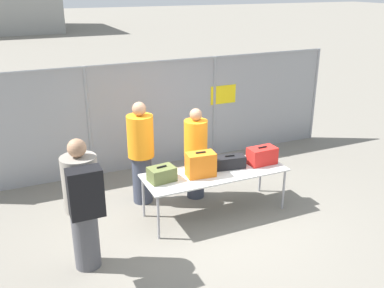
{
  "coord_description": "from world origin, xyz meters",
  "views": [
    {
      "loc": [
        -2.71,
        -5.5,
        3.66
      ],
      "look_at": [
        0.06,
        0.73,
        1.05
      ],
      "focal_mm": 40.0,
      "sensor_mm": 36.0,
      "label": 1
    }
  ],
  "objects_px": {
    "suitcase_orange": "(201,164)",
    "suitcase_red": "(262,156)",
    "security_worker_far": "(141,152)",
    "suitcase_black": "(229,162)",
    "suitcase_olive": "(162,174)",
    "traveler_hooded": "(83,202)",
    "inspection_table": "(215,174)",
    "utility_trailer": "(182,114)",
    "security_worker_near": "(196,152)"
  },
  "relations": [
    {
      "from": "inspection_table",
      "to": "suitcase_orange",
      "type": "height_order",
      "value": "suitcase_orange"
    },
    {
      "from": "traveler_hooded",
      "to": "suitcase_red",
      "type": "bearing_deg",
      "value": 1.81
    },
    {
      "from": "security_worker_near",
      "to": "utility_trailer",
      "type": "distance_m",
      "value": 3.98
    },
    {
      "from": "suitcase_red",
      "to": "utility_trailer",
      "type": "height_order",
      "value": "suitcase_red"
    },
    {
      "from": "inspection_table",
      "to": "traveler_hooded",
      "type": "height_order",
      "value": "traveler_hooded"
    },
    {
      "from": "suitcase_olive",
      "to": "suitcase_red",
      "type": "distance_m",
      "value": 1.79
    },
    {
      "from": "suitcase_olive",
      "to": "suitcase_black",
      "type": "height_order",
      "value": "suitcase_olive"
    },
    {
      "from": "suitcase_black",
      "to": "security_worker_near",
      "type": "bearing_deg",
      "value": 118.97
    },
    {
      "from": "traveler_hooded",
      "to": "security_worker_far",
      "type": "bearing_deg",
      "value": 40.84
    },
    {
      "from": "suitcase_olive",
      "to": "inspection_table",
      "type": "bearing_deg",
      "value": -2.85
    },
    {
      "from": "suitcase_orange",
      "to": "suitcase_red",
      "type": "bearing_deg",
      "value": 0.91
    },
    {
      "from": "suitcase_red",
      "to": "traveler_hooded",
      "type": "bearing_deg",
      "value": -168.57
    },
    {
      "from": "security_worker_near",
      "to": "suitcase_black",
      "type": "bearing_deg",
      "value": 133.14
    },
    {
      "from": "suitcase_olive",
      "to": "security_worker_near",
      "type": "height_order",
      "value": "security_worker_near"
    },
    {
      "from": "security_worker_far",
      "to": "suitcase_black",
      "type": "bearing_deg",
      "value": 148.25
    },
    {
      "from": "suitcase_orange",
      "to": "suitcase_red",
      "type": "distance_m",
      "value": 1.16
    },
    {
      "from": "traveler_hooded",
      "to": "utility_trailer",
      "type": "relative_size",
      "value": 0.45
    },
    {
      "from": "security_worker_near",
      "to": "traveler_hooded",
      "type": "bearing_deg",
      "value": 45.15
    },
    {
      "from": "security_worker_far",
      "to": "suitcase_orange",
      "type": "bearing_deg",
      "value": 128.46
    },
    {
      "from": "suitcase_orange",
      "to": "suitcase_black",
      "type": "bearing_deg",
      "value": 9.08
    },
    {
      "from": "suitcase_olive",
      "to": "traveler_hooded",
      "type": "xyz_separation_m",
      "value": [
        -1.32,
        -0.69,
        0.15
      ]
    },
    {
      "from": "inspection_table",
      "to": "security_worker_far",
      "type": "distance_m",
      "value": 1.33
    },
    {
      "from": "suitcase_orange",
      "to": "security_worker_near",
      "type": "xyz_separation_m",
      "value": [
        0.23,
        0.7,
        -0.09
      ]
    },
    {
      "from": "inspection_table",
      "to": "suitcase_olive",
      "type": "bearing_deg",
      "value": 177.15
    },
    {
      "from": "suitcase_orange",
      "to": "security_worker_near",
      "type": "bearing_deg",
      "value": 71.57
    },
    {
      "from": "suitcase_orange",
      "to": "suitcase_black",
      "type": "height_order",
      "value": "suitcase_orange"
    },
    {
      "from": "suitcase_black",
      "to": "utility_trailer",
      "type": "xyz_separation_m",
      "value": [
        0.96,
        4.34,
        -0.48
      ]
    },
    {
      "from": "traveler_hooded",
      "to": "security_worker_far",
      "type": "distance_m",
      "value": 1.98
    },
    {
      "from": "traveler_hooded",
      "to": "security_worker_far",
      "type": "xyz_separation_m",
      "value": [
        1.26,
        1.52,
        -0.08
      ]
    },
    {
      "from": "suitcase_orange",
      "to": "suitcase_red",
      "type": "xyz_separation_m",
      "value": [
        1.16,
        0.02,
        -0.05
      ]
    },
    {
      "from": "utility_trailer",
      "to": "suitcase_black",
      "type": "bearing_deg",
      "value": -102.48
    },
    {
      "from": "inspection_table",
      "to": "utility_trailer",
      "type": "distance_m",
      "value": 4.58
    },
    {
      "from": "suitcase_red",
      "to": "security_worker_far",
      "type": "bearing_deg",
      "value": 154.2
    },
    {
      "from": "traveler_hooded",
      "to": "utility_trailer",
      "type": "distance_m",
      "value": 6.16
    },
    {
      "from": "suitcase_olive",
      "to": "security_worker_near",
      "type": "xyz_separation_m",
      "value": [
        0.86,
        0.62,
        -0.01
      ]
    },
    {
      "from": "suitcase_black",
      "to": "suitcase_orange",
      "type": "bearing_deg",
      "value": -170.92
    },
    {
      "from": "traveler_hooded",
      "to": "suitcase_orange",
      "type": "bearing_deg",
      "value": 7.75
    },
    {
      "from": "suitcase_orange",
      "to": "security_worker_near",
      "type": "height_order",
      "value": "security_worker_near"
    },
    {
      "from": "suitcase_orange",
      "to": "security_worker_far",
      "type": "height_order",
      "value": "security_worker_far"
    },
    {
      "from": "suitcase_orange",
      "to": "suitcase_red",
      "type": "relative_size",
      "value": 0.97
    },
    {
      "from": "inspection_table",
      "to": "security_worker_near",
      "type": "xyz_separation_m",
      "value": [
        -0.04,
        0.67,
        0.15
      ]
    },
    {
      "from": "suitcase_red",
      "to": "utility_trailer",
      "type": "bearing_deg",
      "value": 85.14
    },
    {
      "from": "traveler_hooded",
      "to": "security_worker_near",
      "type": "relative_size",
      "value": 1.12
    },
    {
      "from": "inspection_table",
      "to": "security_worker_near",
      "type": "relative_size",
      "value": 1.43
    },
    {
      "from": "suitcase_olive",
      "to": "suitcase_black",
      "type": "distance_m",
      "value": 1.2
    },
    {
      "from": "security_worker_near",
      "to": "security_worker_far",
      "type": "distance_m",
      "value": 0.95
    },
    {
      "from": "suitcase_orange",
      "to": "suitcase_red",
      "type": "height_order",
      "value": "suitcase_orange"
    },
    {
      "from": "security_worker_near",
      "to": "security_worker_far",
      "type": "bearing_deg",
      "value": 1.32
    },
    {
      "from": "utility_trailer",
      "to": "suitcase_orange",
      "type": "bearing_deg",
      "value": -109.07
    },
    {
      "from": "traveler_hooded",
      "to": "utility_trailer",
      "type": "height_order",
      "value": "traveler_hooded"
    }
  ]
}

